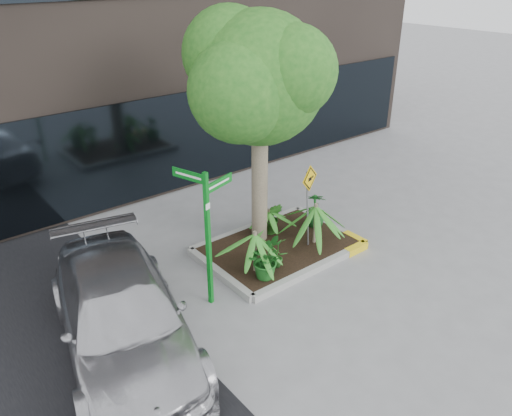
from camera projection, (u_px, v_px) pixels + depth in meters
ground at (281, 259)px, 10.71m from camera, size 80.00×80.00×0.00m
planter at (281, 247)px, 10.98m from camera, size 3.35×2.36×0.15m
tree at (259, 79)px, 9.69m from camera, size 3.37×2.99×5.06m
palm_front at (316, 206)px, 10.68m from camera, size 1.07×1.07×1.19m
palm_left at (255, 234)px, 9.70m from camera, size 1.00×1.00×1.11m
palm_back at (269, 211)px, 11.13m from camera, size 0.71×0.71×0.79m
parked_car at (122, 316)px, 7.96m from camera, size 2.89×4.95×1.35m
shrub_a at (264, 260)px, 9.70m from camera, size 0.99×0.99×0.78m
shrub_b at (316, 209)px, 11.59m from camera, size 0.66×0.66×0.83m
shrub_c at (278, 252)px, 10.05m from camera, size 0.38×0.38×0.69m
shrub_d at (273, 218)px, 11.27m from camera, size 0.61×0.61×0.78m
street_sign_post at (207, 224)px, 8.72m from camera, size 0.92×0.75×2.63m
cattle_sign at (309, 192)px, 10.43m from camera, size 0.55×0.18×1.86m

